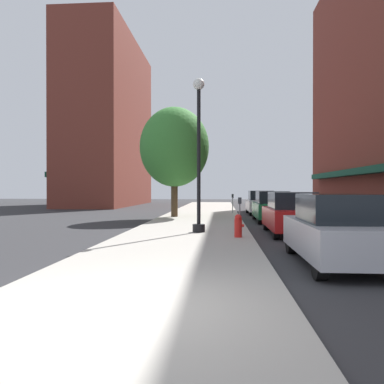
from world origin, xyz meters
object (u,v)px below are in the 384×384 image
object	(u,v)px
car_red	(291,214)
fire_hydrant	(238,226)
parking_meter_near	(233,201)
car_green	(272,207)
car_white	(260,203)
parking_meter_far	(240,209)
lamppost	(199,152)
tree_near	(174,147)
car_silver	(337,231)

from	to	relation	value
car_red	fire_hydrant	bearing A→B (deg)	-139.18
fire_hydrant	parking_meter_near	world-z (taller)	parking_meter_near
car_green	car_white	bearing A→B (deg)	88.12
fire_hydrant	parking_meter_far	size ratio (longest dim) A/B	0.60
parking_meter_far	car_white	bearing A→B (deg)	80.39
lamppost	fire_hydrant	distance (m)	3.40
car_red	car_white	xyz separation A→B (m)	(0.00, 12.22, 0.00)
tree_near	car_green	size ratio (longest dim) A/B	1.52
fire_hydrant	parking_meter_far	world-z (taller)	parking_meter_far
parking_meter_near	tree_near	xyz separation A→B (m)	(-3.57, -3.64, 3.32)
lamppost	car_silver	world-z (taller)	lamppost
parking_meter_far	tree_near	xyz separation A→B (m)	(-3.57, 7.16, 3.32)
parking_meter_near	car_silver	world-z (taller)	car_silver
parking_meter_far	car_silver	world-z (taller)	car_silver
parking_meter_near	car_silver	size ratio (longest dim) A/B	0.30
tree_near	car_silver	xyz separation A→B (m)	(5.52, -14.04, -3.46)
lamppost	car_green	world-z (taller)	lamppost
car_red	car_silver	bearing A→B (deg)	-92.02
parking_meter_far	car_white	distance (m)	11.68
parking_meter_far	car_white	size ratio (longest dim) A/B	0.30
lamppost	car_green	bearing A→B (deg)	60.84
parking_meter_near	car_silver	xyz separation A→B (m)	(1.95, -17.68, -0.14)
car_white	car_green	bearing A→B (deg)	-88.24
car_silver	car_red	distance (m)	6.18
tree_near	car_red	distance (m)	10.21
fire_hydrant	car_green	bearing A→B (deg)	74.98
tree_near	car_green	bearing A→B (deg)	-19.18
parking_meter_far	car_silver	distance (m)	7.15
fire_hydrant	parking_meter_near	bearing A→B (deg)	89.27
lamppost	car_green	xyz separation A→B (m)	(3.57, 6.40, -2.39)
tree_near	car_green	xyz separation A→B (m)	(5.52, -1.92, -3.46)
tree_near	car_green	world-z (taller)	tree_near
parking_meter_far	tree_near	size ratio (longest dim) A/B	0.20
lamppost	car_silver	distance (m)	7.15
fire_hydrant	car_red	distance (m)	2.91
parking_meter_near	car_silver	distance (m)	17.79
parking_meter_far	car_red	distance (m)	2.08
tree_near	fire_hydrant	bearing A→B (deg)	-70.93
tree_near	car_white	distance (m)	7.84
car_silver	lamppost	bearing A→B (deg)	120.79
lamppost	car_silver	bearing A→B (deg)	-58.05
parking_meter_near	car_red	xyz separation A→B (m)	(1.95, -11.50, -0.14)
parking_meter_near	tree_near	size ratio (longest dim) A/B	0.20
parking_meter_near	tree_near	world-z (taller)	tree_near
parking_meter_far	car_red	world-z (taller)	car_red
car_silver	car_green	world-z (taller)	same
lamppost	parking_meter_far	distance (m)	3.01
car_silver	fire_hydrant	bearing A→B (deg)	115.55
lamppost	tree_near	size ratio (longest dim) A/B	0.90
parking_meter_near	tree_near	distance (m)	6.09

